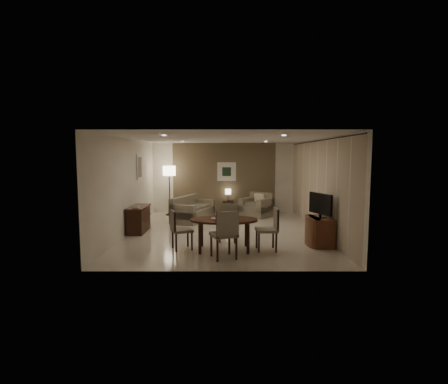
{
  "coord_description": "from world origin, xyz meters",
  "views": [
    {
      "loc": [
        0.0,
        -10.02,
        2.22
      ],
      "look_at": [
        0.0,
        0.2,
        1.15
      ],
      "focal_mm": 28.0,
      "sensor_mm": 36.0,
      "label": 1
    }
  ],
  "objects_px": {
    "sofa": "(193,209)",
    "side_table": "(228,207)",
    "console_desk": "(139,219)",
    "chair_near": "(224,234)",
    "dining_table": "(224,235)",
    "tv_cabinet": "(320,231)",
    "chair_right": "(266,229)",
    "chair_left": "(182,230)",
    "armchair": "(256,205)",
    "chair_far": "(228,223)",
    "floor_lamp": "(170,191)"
  },
  "relations": [
    {
      "from": "chair_left",
      "to": "chair_right",
      "type": "distance_m",
      "value": 1.99
    },
    {
      "from": "chair_near",
      "to": "chair_far",
      "type": "height_order",
      "value": "chair_near"
    },
    {
      "from": "sofa",
      "to": "floor_lamp",
      "type": "xyz_separation_m",
      "value": [
        -0.99,
        1.19,
        0.5
      ]
    },
    {
      "from": "chair_far",
      "to": "side_table",
      "type": "bearing_deg",
      "value": 97.32
    },
    {
      "from": "tv_cabinet",
      "to": "chair_far",
      "type": "bearing_deg",
      "value": 170.55
    },
    {
      "from": "tv_cabinet",
      "to": "chair_far",
      "type": "xyz_separation_m",
      "value": [
        -2.29,
        0.38,
        0.13
      ]
    },
    {
      "from": "chair_near",
      "to": "side_table",
      "type": "xyz_separation_m",
      "value": [
        0.16,
        5.86,
        -0.28
      ]
    },
    {
      "from": "dining_table",
      "to": "armchair",
      "type": "distance_m",
      "value": 4.69
    },
    {
      "from": "dining_table",
      "to": "sofa",
      "type": "height_order",
      "value": "sofa"
    },
    {
      "from": "console_desk",
      "to": "floor_lamp",
      "type": "distance_m",
      "value": 3.02
    },
    {
      "from": "chair_left",
      "to": "side_table",
      "type": "relative_size",
      "value": 1.89
    },
    {
      "from": "console_desk",
      "to": "dining_table",
      "type": "distance_m",
      "value": 3.18
    },
    {
      "from": "tv_cabinet",
      "to": "side_table",
      "type": "bearing_deg",
      "value": 115.28
    },
    {
      "from": "tv_cabinet",
      "to": "side_table",
      "type": "relative_size",
      "value": 1.82
    },
    {
      "from": "chair_far",
      "to": "chair_right",
      "type": "height_order",
      "value": "chair_right"
    },
    {
      "from": "chair_far",
      "to": "chair_left",
      "type": "bearing_deg",
      "value": -137.21
    },
    {
      "from": "chair_near",
      "to": "chair_left",
      "type": "distance_m",
      "value": 1.23
    },
    {
      "from": "dining_table",
      "to": "sofa",
      "type": "distance_m",
      "value": 3.86
    },
    {
      "from": "chair_left",
      "to": "sofa",
      "type": "xyz_separation_m",
      "value": [
        -0.06,
        3.63,
        -0.05
      ]
    },
    {
      "from": "armchair",
      "to": "chair_right",
      "type": "bearing_deg",
      "value": -54.08
    },
    {
      "from": "sofa",
      "to": "chair_right",
      "type": "bearing_deg",
      "value": -129.61
    },
    {
      "from": "tv_cabinet",
      "to": "chair_near",
      "type": "height_order",
      "value": "chair_near"
    },
    {
      "from": "chair_near",
      "to": "sofa",
      "type": "height_order",
      "value": "chair_near"
    },
    {
      "from": "console_desk",
      "to": "chair_near",
      "type": "relative_size",
      "value": 1.13
    },
    {
      "from": "sofa",
      "to": "side_table",
      "type": "relative_size",
      "value": 3.56
    },
    {
      "from": "dining_table",
      "to": "tv_cabinet",
      "type": "bearing_deg",
      "value": 11.12
    },
    {
      "from": "chair_near",
      "to": "floor_lamp",
      "type": "bearing_deg",
      "value": -89.74
    },
    {
      "from": "console_desk",
      "to": "chair_right",
      "type": "bearing_deg",
      "value": -29.68
    },
    {
      "from": "console_desk",
      "to": "floor_lamp",
      "type": "height_order",
      "value": "floor_lamp"
    },
    {
      "from": "chair_right",
      "to": "armchair",
      "type": "distance_m",
      "value": 4.55
    },
    {
      "from": "dining_table",
      "to": "floor_lamp",
      "type": "xyz_separation_m",
      "value": [
        -2.04,
        4.9,
        0.55
      ]
    },
    {
      "from": "chair_left",
      "to": "tv_cabinet",
      "type": "bearing_deg",
      "value": -104.12
    },
    {
      "from": "chair_left",
      "to": "chair_near",
      "type": "bearing_deg",
      "value": -147.02
    },
    {
      "from": "chair_right",
      "to": "floor_lamp",
      "type": "xyz_separation_m",
      "value": [
        -3.03,
        4.92,
        0.42
      ]
    },
    {
      "from": "chair_far",
      "to": "side_table",
      "type": "height_order",
      "value": "chair_far"
    },
    {
      "from": "console_desk",
      "to": "chair_near",
      "type": "height_order",
      "value": "chair_near"
    },
    {
      "from": "console_desk",
      "to": "armchair",
      "type": "distance_m",
      "value": 4.48
    },
    {
      "from": "console_desk",
      "to": "side_table",
      "type": "distance_m",
      "value": 4.19
    },
    {
      "from": "tv_cabinet",
      "to": "chair_left",
      "type": "xyz_separation_m",
      "value": [
        -3.39,
        -0.39,
        0.12
      ]
    },
    {
      "from": "tv_cabinet",
      "to": "chair_right",
      "type": "height_order",
      "value": "chair_right"
    },
    {
      "from": "chair_left",
      "to": "side_table",
      "type": "height_order",
      "value": "chair_left"
    },
    {
      "from": "tv_cabinet",
      "to": "chair_near",
      "type": "bearing_deg",
      "value": -155.16
    },
    {
      "from": "chair_far",
      "to": "floor_lamp",
      "type": "relative_size",
      "value": 0.52
    },
    {
      "from": "chair_near",
      "to": "tv_cabinet",
      "type": "bearing_deg",
      "value": -174.99
    },
    {
      "from": "console_desk",
      "to": "chair_far",
      "type": "distance_m",
      "value": 2.83
    },
    {
      "from": "chair_right",
      "to": "dining_table",
      "type": "bearing_deg",
      "value": -92.97
    },
    {
      "from": "chair_left",
      "to": "floor_lamp",
      "type": "xyz_separation_m",
      "value": [
        -1.04,
        4.82,
        0.45
      ]
    },
    {
      "from": "tv_cabinet",
      "to": "dining_table",
      "type": "bearing_deg",
      "value": -168.88
    },
    {
      "from": "dining_table",
      "to": "side_table",
      "type": "distance_m",
      "value": 5.23
    },
    {
      "from": "dining_table",
      "to": "side_table",
      "type": "xyz_separation_m",
      "value": [
        0.16,
        5.22,
        -0.12
      ]
    }
  ]
}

